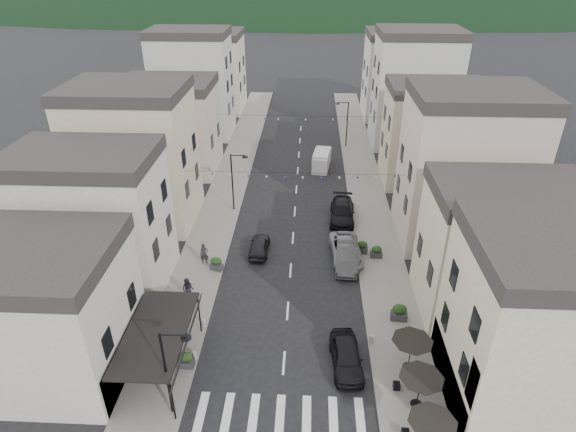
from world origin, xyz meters
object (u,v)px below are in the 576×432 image
parked_car_e (259,246)px  delivery_van (322,160)px  parked_car_b (347,256)px  pedestrian_a (204,254)px  pedestrian_b (188,289)px  parked_car_a (346,356)px  parked_car_d (342,212)px  parked_car_c (346,250)px

parked_car_e → delivery_van: 19.24m
parked_car_b → pedestrian_a: (-11.73, -0.57, 0.22)m
parked_car_e → pedestrian_b: 8.15m
parked_car_a → parked_car_d: size_ratio=0.80×
parked_car_d → pedestrian_b: pedestrian_b is taller
parked_car_e → pedestrian_a: (-4.33, -2.04, 0.38)m
parked_car_a → pedestrian_a: pedestrian_a is taller
parked_car_b → parked_car_d: size_ratio=0.89×
parked_car_c → parked_car_e: (-7.40, 0.40, -0.08)m
parked_car_d → pedestrian_a: (-11.73, -8.12, 0.23)m
parked_car_c → pedestrian_a: size_ratio=2.89×
parked_car_a → pedestrian_b: pedestrian_b is taller
parked_car_a → pedestrian_a: size_ratio=2.44×
parked_car_a → pedestrian_b: bearing=148.2°
parked_car_e → parked_car_b: bearing=170.1°
parked_car_b → delivery_van: size_ratio=1.07×
delivery_van → pedestrian_b: size_ratio=2.52×
parked_car_d → pedestrian_a: bearing=-141.9°
parked_car_e → delivery_van: bearing=-105.6°
parked_car_b → parked_car_c: size_ratio=0.93×
delivery_van → pedestrian_a: size_ratio=2.52×
parked_car_a → pedestrian_b: 12.72m
parked_car_d → delivery_van: 12.46m
delivery_van → pedestrian_a: bearing=-108.5°
parked_car_b → pedestrian_a: size_ratio=2.70×
parked_car_e → parked_car_a: bearing=119.5°
delivery_van → pedestrian_b: bearing=-104.6°
parked_car_a → parked_car_e: bearing=113.6°
parked_car_a → parked_car_b: size_ratio=0.90×
parked_car_a → parked_car_c: bearing=82.2°
parked_car_c → delivery_van: (-1.82, 18.81, 0.31)m
pedestrian_b → parked_car_a: bearing=-20.2°
parked_car_c → pedestrian_b: 13.56m
parked_car_d → pedestrian_a: pedestrian_a is taller
parked_car_b → delivery_van: (-1.82, 19.88, 0.23)m
parked_car_d → pedestrian_b: 17.54m
parked_car_b → parked_car_c: bearing=93.9°
pedestrian_a → parked_car_e: bearing=12.4°
pedestrian_b → parked_car_b: bearing=30.6°
pedestrian_a → parked_car_c: bearing=-4.9°
delivery_van → parked_car_d: bearing=-74.2°
parked_car_c → parked_car_d: 6.48m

